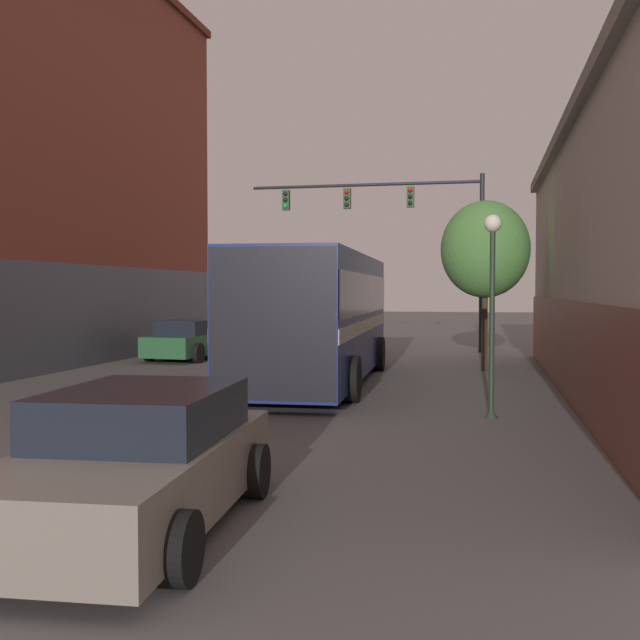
{
  "coord_description": "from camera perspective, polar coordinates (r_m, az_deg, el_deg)",
  "views": [
    {
      "loc": [
        5.65,
        -4.16,
        2.39
      ],
      "look_at": [
        1.86,
        13.29,
        1.68
      ],
      "focal_mm": 42.0,
      "sensor_mm": 36.0,
      "label": 1
    }
  ],
  "objects": [
    {
      "name": "lane_center_line",
      "position": [
        19.74,
        -4.48,
        -4.67
      ],
      "size": [
        0.14,
        41.2,
        0.01
      ],
      "color": "silver",
      "rests_on": "ground_plane"
    },
    {
      "name": "bus",
      "position": [
        19.23,
        -0.17,
        0.65
      ],
      "size": [
        3.23,
        10.43,
        3.28
      ],
      "rotation": [
        0.0,
        0.0,
        1.62
      ],
      "color": "navy",
      "rests_on": "ground_plane"
    },
    {
      "name": "hatchback_foreground",
      "position": [
        7.85,
        -13.78,
        -10.49
      ],
      "size": [
        2.29,
        4.33,
        1.39
      ],
      "rotation": [
        0.0,
        0.0,
        1.64
      ],
      "color": "slate",
      "rests_on": "ground_plane"
    },
    {
      "name": "parked_car_left_near",
      "position": [
        32.22,
        -4.77,
        -0.85
      ],
      "size": [
        2.18,
        4.47,
        1.35
      ],
      "rotation": [
        0.0,
        0.0,
        1.56
      ],
      "color": "silver",
      "rests_on": "ground_plane"
    },
    {
      "name": "parked_car_left_mid",
      "position": [
        26.38,
        -9.79,
        -1.52
      ],
      "size": [
        2.27,
        4.39,
        1.37
      ],
      "rotation": [
        0.0,
        0.0,
        1.49
      ],
      "color": "#285633",
      "rests_on": "ground_plane"
    },
    {
      "name": "traffic_signal_gantry",
      "position": [
        29.64,
        6.32,
        7.56
      ],
      "size": [
        9.2,
        0.36,
        6.85
      ],
      "color": "black",
      "rests_on": "ground_plane"
    },
    {
      "name": "street_lamp",
      "position": [
        14.29,
        12.99,
        1.82
      ],
      "size": [
        0.33,
        0.33,
        3.8
      ],
      "color": "#233323",
      "rests_on": "ground_plane"
    },
    {
      "name": "street_tree_near",
      "position": [
        22.76,
        12.47,
        5.26
      ],
      "size": [
        2.61,
        2.35,
        5.04
      ],
      "color": "#3D2D1E",
      "rests_on": "ground_plane"
    }
  ]
}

